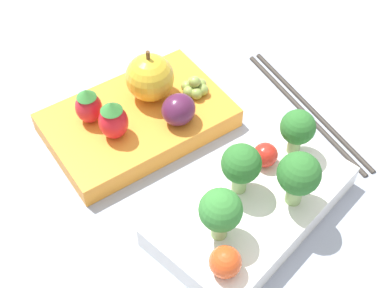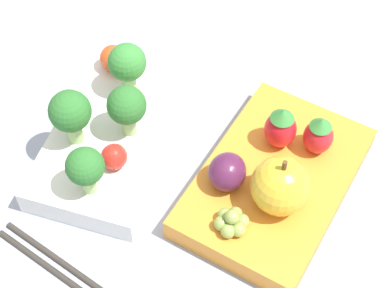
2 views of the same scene
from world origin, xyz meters
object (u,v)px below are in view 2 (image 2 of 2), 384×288
broccoli_floret_0 (127,64)px  cherry_tomato_0 (113,58)px  broccoli_floret_2 (70,113)px  strawberry_1 (318,135)px  bento_box_fruit (274,184)px  broccoli_floret_1 (127,107)px  broccoli_floret_3 (85,168)px  bento_box_savoury (114,136)px  plum (227,172)px  grape_cluster (232,222)px  apple (280,186)px  cherry_tomato_1 (114,157)px  strawberry_0 (281,128)px

broccoli_floret_0 → cherry_tomato_0: broccoli_floret_0 is taller
broccoli_floret_2 → strawberry_1: 0.22m
bento_box_fruit → broccoli_floret_1: bearing=91.8°
broccoli_floret_3 → broccoli_floret_1: bearing=-3.3°
bento_box_savoury → broccoli_floret_1: bearing=-81.3°
strawberry_1 → plum: bearing=136.5°
grape_cluster → bento_box_fruit: bearing=-16.6°
bento_box_fruit → broccoli_floret_1: size_ratio=3.69×
apple → grape_cluster: bearing=142.6°
broccoli_floret_3 → grape_cluster: size_ratio=1.68×
bento_box_fruit → grape_cluster: size_ratio=6.67×
bento_box_savoury → cherry_tomato_1: (-0.04, -0.02, 0.03)m
strawberry_0 → plum: (-0.06, 0.03, -0.01)m
cherry_tomato_1 → strawberry_0: strawberry_0 is taller
cherry_tomato_1 → strawberry_0: (0.08, -0.13, 0.01)m
cherry_tomato_0 → cherry_tomato_1: (-0.11, -0.06, -0.00)m
broccoli_floret_2 → broccoli_floret_3: size_ratio=1.15×
strawberry_0 → grape_cluster: strawberry_0 is taller
cherry_tomato_0 → plum: (-0.09, -0.15, -0.00)m
broccoli_floret_0 → broccoli_floret_1: broccoli_floret_0 is taller
cherry_tomato_0 → apple: apple is taller
broccoli_floret_1 → apple: 0.16m
broccoli_floret_0 → broccoli_floret_3: 0.12m
bento_box_savoury → broccoli_floret_1: broccoli_floret_1 is taller
bento_box_savoury → plum: (-0.02, -0.12, 0.03)m
apple → strawberry_0: bearing=17.1°
bento_box_fruit → cherry_tomato_1: (-0.04, 0.14, 0.03)m
plum → cherry_tomato_0: bearing=60.8°
bento_box_fruit → strawberry_1: strawberry_1 is taller
broccoli_floret_0 → grape_cluster: (-0.11, -0.15, -0.03)m
cherry_tomato_0 → cherry_tomato_1: cherry_tomato_0 is taller
bento_box_fruit → cherry_tomato_0: 0.21m
broccoli_floret_1 → broccoli_floret_0: bearing=25.3°
cherry_tomato_0 → broccoli_floret_0: bearing=-126.5°
broccoli_floret_0 → plum: 0.15m
bento_box_fruit → cherry_tomato_0: bearing=71.7°
broccoli_floret_2 → cherry_tomato_0: broccoli_floret_2 is taller
broccoli_floret_0 → bento_box_savoury: bearing=-172.9°
bento_box_savoury → cherry_tomato_0: cherry_tomato_0 is taller
cherry_tomato_1 → broccoli_floret_0: bearing=17.3°
broccoli_floret_0 → cherry_tomato_0: (0.02, 0.03, -0.02)m
broccoli_floret_0 → grape_cluster: bearing=-126.0°
broccoli_floret_2 → bento_box_fruit: bearing=-80.3°
strawberry_1 → broccoli_floret_2: bearing=109.8°
bento_box_fruit → strawberry_0: size_ratio=4.47×
strawberry_0 → grape_cluster: size_ratio=1.49×
broccoli_floret_0 → strawberry_0: (-0.01, -0.16, -0.02)m
cherry_tomato_1 → broccoli_floret_3: bearing=164.5°
broccoli_floret_3 → cherry_tomato_1: bearing=-15.5°
bento_box_fruit → broccoli_floret_2: (-0.03, 0.19, 0.05)m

